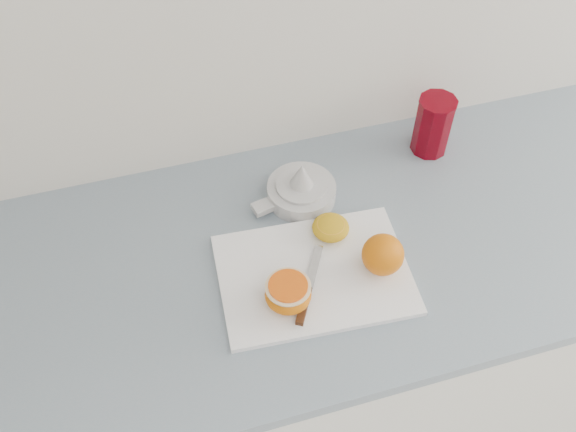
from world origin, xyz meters
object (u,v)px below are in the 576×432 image
(counter, at_px, (361,340))
(citrus_juicer, at_px, (301,189))
(red_tumbler, at_px, (433,127))
(half_orange, at_px, (288,293))
(cutting_board, at_px, (314,274))

(counter, xyz_separation_m, citrus_juicer, (-0.13, 0.13, 0.47))
(citrus_juicer, bearing_deg, red_tumbler, 11.28)
(citrus_juicer, bearing_deg, half_orange, -111.93)
(counter, height_order, red_tumbler, red_tumbler)
(cutting_board, bearing_deg, counter, 22.30)
(half_orange, bearing_deg, citrus_juicer, 68.07)
(cutting_board, bearing_deg, citrus_juicer, 80.44)
(counter, relative_size, red_tumbler, 18.88)
(cutting_board, distance_m, red_tumbler, 0.44)
(cutting_board, height_order, red_tumbler, red_tumbler)
(half_orange, distance_m, red_tumbler, 0.52)
(citrus_juicer, xyz_separation_m, red_tumbler, (0.32, 0.06, 0.04))
(half_orange, distance_m, citrus_juicer, 0.26)
(counter, distance_m, red_tumbler, 0.58)
(counter, bearing_deg, citrus_juicer, 134.19)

